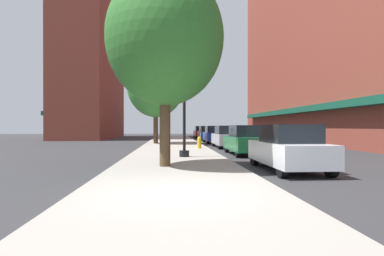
# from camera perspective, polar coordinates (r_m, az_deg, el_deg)

# --- Properties ---
(ground_plane) EXTENTS (90.00, 90.00, 0.00)m
(ground_plane) POSITION_cam_1_polar(r_m,az_deg,el_deg) (25.45, 5.63, -3.31)
(ground_plane) COLOR #2D2D30
(sidewalk_slab) EXTENTS (4.80, 50.00, 0.12)m
(sidewalk_slab) POSITION_cam_1_polar(r_m,az_deg,el_deg) (26.09, -3.44, -3.09)
(sidewalk_slab) COLOR gray
(sidewalk_slab) RESTS_ON ground
(building_far_background) EXTENTS (6.80, 18.00, 21.82)m
(building_far_background) POSITION_cam_1_polar(r_m,az_deg,el_deg) (46.29, -17.71, 11.85)
(building_far_background) COLOR brown
(building_far_background) RESTS_ON ground
(lamppost) EXTENTS (0.48, 0.48, 5.90)m
(lamppost) POSITION_cam_1_polar(r_m,az_deg,el_deg) (15.33, -1.42, 6.32)
(lamppost) COLOR black
(lamppost) RESTS_ON sidewalk_slab
(fire_hydrant) EXTENTS (0.33, 0.26, 0.79)m
(fire_hydrant) POSITION_cam_1_polar(r_m,az_deg,el_deg) (21.08, 1.33, -2.64)
(fire_hydrant) COLOR gold
(fire_hydrant) RESTS_ON sidewalk_slab
(parking_meter_near) EXTENTS (0.14, 0.09, 1.31)m
(parking_meter_near) POSITION_cam_1_polar(r_m,az_deg,el_deg) (23.48, 1.62, -1.29)
(parking_meter_near) COLOR slate
(parking_meter_near) RESTS_ON sidewalk_slab
(tree_near) EXTENTS (5.02, 5.02, 8.05)m
(tree_near) POSITION_cam_1_polar(r_m,az_deg,el_deg) (27.82, -6.60, 7.87)
(tree_near) COLOR #4C3823
(tree_near) RESTS_ON sidewalk_slab
(tree_mid) EXTENTS (4.34, 4.34, 7.24)m
(tree_mid) POSITION_cam_1_polar(r_m,az_deg,el_deg) (12.10, -4.93, 15.87)
(tree_mid) COLOR #4C3823
(tree_mid) RESTS_ON sidewalk_slab
(car_white) EXTENTS (1.80, 4.30, 1.66)m
(car_white) POSITION_cam_1_polar(r_m,az_deg,el_deg) (11.81, 17.04, -3.52)
(car_white) COLOR black
(car_white) RESTS_ON ground
(car_green) EXTENTS (1.80, 4.30, 1.66)m
(car_green) POSITION_cam_1_polar(r_m,az_deg,el_deg) (17.88, 9.73, -2.23)
(car_green) COLOR black
(car_green) RESTS_ON ground
(car_silver) EXTENTS (1.80, 4.30, 1.66)m
(car_silver) POSITION_cam_1_polar(r_m,az_deg,el_deg) (23.63, 6.36, -1.62)
(car_silver) COLOR black
(car_silver) RESTS_ON ground
(car_blue) EXTENTS (1.80, 4.30, 1.66)m
(car_blue) POSITION_cam_1_polar(r_m,az_deg,el_deg) (30.50, 4.03, -1.20)
(car_blue) COLOR black
(car_blue) RESTS_ON ground
(car_black) EXTENTS (1.80, 4.30, 1.66)m
(car_black) POSITION_cam_1_polar(r_m,az_deg,el_deg) (36.83, 2.65, -0.95)
(car_black) COLOR black
(car_black) RESTS_ON ground
(car_red) EXTENTS (1.80, 4.30, 1.66)m
(car_red) POSITION_cam_1_polar(r_m,az_deg,el_deg) (43.62, 1.63, -0.76)
(car_red) COLOR black
(car_red) RESTS_ON ground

